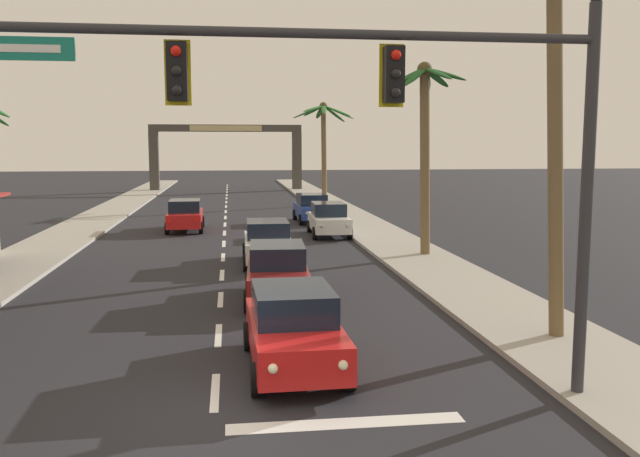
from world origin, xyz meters
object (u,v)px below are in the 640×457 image
(traffic_signal_mast, at_px, (402,115))
(palm_right_second, at_px, (425,121))
(sedan_third_in_queue, at_px, (277,272))
(sedan_fifth_in_queue, at_px, (268,242))
(town_gateway_arch, at_px, (226,148))
(sedan_lead_at_stop_bar, at_px, (294,328))
(palm_right_farthest, at_px, (324,131))
(sedan_parked_nearest_kerb, at_px, (329,219))
(sedan_parked_mid_kerb, at_px, (312,208))
(palm_right_nearest, at_px, (554,42))
(sedan_oncoming_far, at_px, (185,215))

(traffic_signal_mast, bearing_deg, palm_right_second, 72.24)
(sedan_third_in_queue, xyz_separation_m, sedan_fifth_in_queue, (0.06, 6.18, 0.00))
(sedan_third_in_queue, xyz_separation_m, town_gateway_arch, (-1.69, 48.49, 3.43))
(sedan_lead_at_stop_bar, distance_m, town_gateway_arch, 54.80)
(sedan_lead_at_stop_bar, distance_m, palm_right_farthest, 37.83)
(sedan_parked_nearest_kerb, distance_m, sedan_parked_mid_kerb, 6.07)
(sedan_fifth_in_queue, bearing_deg, palm_right_second, 6.44)
(traffic_signal_mast, relative_size, palm_right_farthest, 1.39)
(sedan_fifth_in_queue, relative_size, palm_right_farthest, 0.57)
(palm_right_farthest, bearing_deg, palm_right_second, -88.11)
(sedan_fifth_in_queue, height_order, palm_right_nearest, palm_right_nearest)
(sedan_fifth_in_queue, xyz_separation_m, sedan_parked_mid_kerb, (3.41, 13.82, 0.00))
(town_gateway_arch, bearing_deg, sedan_lead_at_stop_bar, -88.33)
(sedan_parked_nearest_kerb, distance_m, palm_right_farthest, 17.74)
(sedan_fifth_in_queue, bearing_deg, sedan_lead_at_stop_bar, -90.72)
(traffic_signal_mast, bearing_deg, palm_right_nearest, 38.69)
(palm_right_nearest, bearing_deg, palm_right_second, 87.18)
(palm_right_farthest, bearing_deg, sedan_oncoming_far, -124.07)
(sedan_parked_nearest_kerb, bearing_deg, sedan_fifth_in_queue, -114.48)
(sedan_fifth_in_queue, distance_m, palm_right_second, 7.99)
(sedan_fifth_in_queue, bearing_deg, sedan_parked_mid_kerb, 76.15)
(sedan_fifth_in_queue, bearing_deg, sedan_oncoming_far, 109.74)
(sedan_lead_at_stop_bar, relative_size, palm_right_second, 0.57)
(sedan_lead_at_stop_bar, height_order, sedan_oncoming_far, same)
(sedan_oncoming_far, distance_m, palm_right_farthest, 17.57)
(sedan_parked_nearest_kerb, distance_m, town_gateway_arch, 35.12)
(sedan_parked_nearest_kerb, relative_size, sedan_parked_mid_kerb, 1.00)
(palm_right_second, bearing_deg, sedan_fifth_in_queue, -173.56)
(sedan_lead_at_stop_bar, bearing_deg, town_gateway_arch, 91.67)
(town_gateway_arch, bearing_deg, palm_right_farthest, -67.22)
(sedan_parked_mid_kerb, relative_size, town_gateway_arch, 0.30)
(sedan_lead_at_stop_bar, height_order, sedan_parked_nearest_kerb, same)
(sedan_third_in_queue, height_order, sedan_fifth_in_queue, same)
(palm_right_second, distance_m, palm_right_farthest, 24.00)
(sedan_oncoming_far, xyz_separation_m, palm_right_second, (10.26, -9.98, 4.69))
(sedan_fifth_in_queue, relative_size, sedan_parked_nearest_kerb, 1.00)
(sedan_lead_at_stop_bar, relative_size, palm_right_nearest, 0.44)
(sedan_third_in_queue, relative_size, sedan_parked_mid_kerb, 1.00)
(sedan_third_in_queue, relative_size, sedan_fifth_in_queue, 1.01)
(traffic_signal_mast, bearing_deg, sedan_lead_at_stop_bar, 124.18)
(sedan_lead_at_stop_bar, relative_size, sedan_oncoming_far, 1.00)
(sedan_fifth_in_queue, xyz_separation_m, palm_right_nearest, (5.83, -11.25, 6.05))
(sedan_lead_at_stop_bar, xyz_separation_m, sedan_oncoming_far, (-3.69, 23.07, 0.00))
(sedan_lead_at_stop_bar, bearing_deg, traffic_signal_mast, -55.82)
(traffic_signal_mast, xyz_separation_m, palm_right_second, (4.96, 15.48, 0.43))
(sedan_fifth_in_queue, bearing_deg, sedan_third_in_queue, -90.55)
(sedan_lead_at_stop_bar, distance_m, sedan_oncoming_far, 23.36)
(sedan_third_in_queue, distance_m, sedan_fifth_in_queue, 6.18)
(palm_right_farthest, xyz_separation_m, town_gateway_arch, (-7.39, 17.59, -1.32))
(sedan_lead_at_stop_bar, bearing_deg, sedan_parked_nearest_kerb, 79.62)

